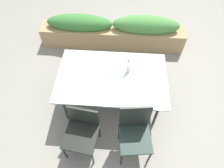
{
  "coord_description": "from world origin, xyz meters",
  "views": [
    {
      "loc": [
        0.06,
        -1.88,
        3.26
      ],
      "look_at": [
        -0.08,
        0.06,
        0.53
      ],
      "focal_mm": 32.56,
      "sensor_mm": 36.0,
      "label": 1
    }
  ],
  "objects_px": {
    "dining_table": "(112,78)",
    "planter_box": "(113,32)",
    "flower_vase": "(128,67)",
    "chair_near_right": "(135,130)",
    "chair_near_left": "(82,130)"
  },
  "relations": [
    {
      "from": "dining_table",
      "to": "planter_box",
      "type": "bearing_deg",
      "value": 93.06
    },
    {
      "from": "chair_near_left",
      "to": "flower_vase",
      "type": "xyz_separation_m",
      "value": [
        0.63,
        0.95,
        0.34
      ]
    },
    {
      "from": "dining_table",
      "to": "planter_box",
      "type": "relative_size",
      "value": 0.56
    },
    {
      "from": "chair_near_right",
      "to": "flower_vase",
      "type": "relative_size",
      "value": 3.63
    },
    {
      "from": "dining_table",
      "to": "chair_near_right",
      "type": "height_order",
      "value": "chair_near_right"
    },
    {
      "from": "chair_near_left",
      "to": "flower_vase",
      "type": "bearing_deg",
      "value": -116.15
    },
    {
      "from": "flower_vase",
      "to": "planter_box",
      "type": "relative_size",
      "value": 0.09
    },
    {
      "from": "flower_vase",
      "to": "planter_box",
      "type": "xyz_separation_m",
      "value": [
        -0.33,
        1.37,
        -0.47
      ]
    },
    {
      "from": "dining_table",
      "to": "planter_box",
      "type": "distance_m",
      "value": 1.53
    },
    {
      "from": "chair_near_left",
      "to": "planter_box",
      "type": "distance_m",
      "value": 2.34
    },
    {
      "from": "chair_near_left",
      "to": "flower_vase",
      "type": "height_order",
      "value": "flower_vase"
    },
    {
      "from": "dining_table",
      "to": "chair_near_left",
      "type": "relative_size",
      "value": 2.01
    },
    {
      "from": "chair_near_right",
      "to": "planter_box",
      "type": "distance_m",
      "value": 2.36
    },
    {
      "from": "dining_table",
      "to": "flower_vase",
      "type": "relative_size",
      "value": 6.12
    },
    {
      "from": "chair_near_right",
      "to": "flower_vase",
      "type": "xyz_separation_m",
      "value": [
        -0.13,
        0.94,
        0.26
      ]
    }
  ]
}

